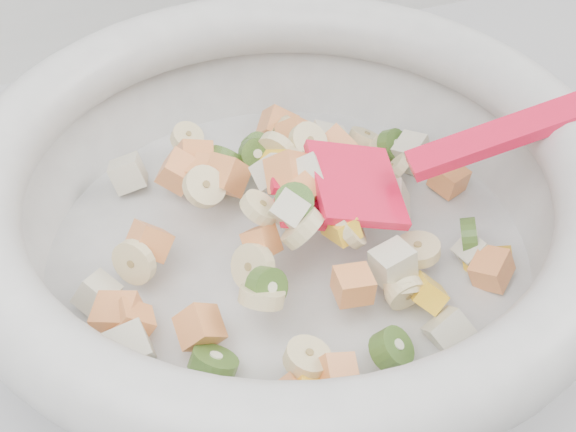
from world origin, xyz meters
name	(u,v)px	position (x,y,z in m)	size (l,w,h in m)	color
mixing_bowl	(289,202)	(-0.01, 1.45, 0.96)	(0.47, 0.39, 0.14)	silver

